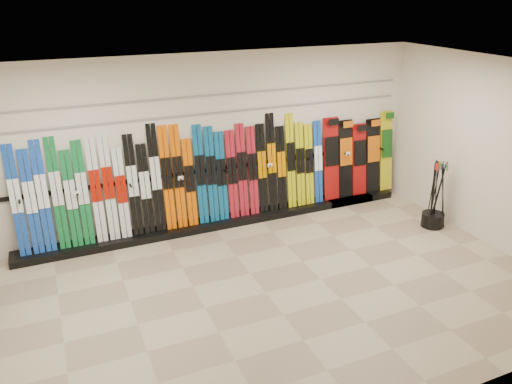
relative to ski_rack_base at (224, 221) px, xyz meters
name	(u,v)px	position (x,y,z in m)	size (l,w,h in m)	color
floor	(266,293)	(-0.22, -2.28, -0.06)	(8.00, 8.00, 0.00)	gray
back_wall	(206,142)	(-0.22, 0.22, 1.44)	(8.00, 8.00, 0.00)	beige
right_wall	(496,155)	(3.78, -2.28, 1.44)	(5.00, 5.00, 0.00)	beige
ceiling	(267,76)	(-0.22, -2.28, 2.94)	(8.00, 8.00, 0.00)	silver
ski_rack_base	(224,221)	(0.00, 0.00, 0.00)	(8.00, 0.40, 0.12)	black
skis	(183,179)	(-0.70, 0.08, 0.88)	(5.37, 0.29, 1.82)	#1647B2
snowboards	(358,157)	(2.84, 0.08, 0.81)	(1.58, 0.24, 1.59)	#990C0C
pole_bin	(432,220)	(3.38, -1.55, 0.07)	(0.39, 0.39, 0.25)	black
ski_poles	(436,194)	(3.39, -1.53, 0.55)	(0.28, 0.39, 1.18)	black
slatwall_rail_0	(205,114)	(-0.22, 0.20, 1.94)	(7.60, 0.02, 0.03)	gray
slatwall_rail_1	(204,96)	(-0.22, 0.20, 2.24)	(7.60, 0.02, 0.03)	gray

